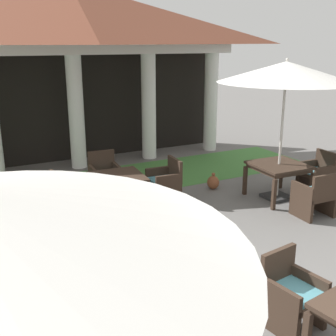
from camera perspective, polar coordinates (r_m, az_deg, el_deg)
name	(u,v)px	position (r m, az deg, el deg)	size (l,w,h in m)	color
background_pavilion	(70,29)	(10.88, -13.05, 17.81)	(9.23, 2.95, 4.46)	white
lawn_strip	(98,183)	(9.86, -9.35, -2.04)	(11.03, 2.22, 0.01)	#47843D
patio_table_near_foreground	(117,180)	(8.07, -6.83, -1.61)	(1.04, 1.04, 0.71)	#38281E
patio_chair_near_foreground_south	(134,208)	(7.26, -4.55, -5.44)	(0.67, 0.62, 0.86)	#38281E
patio_chair_near_foreground_north	(104,176)	(9.04, -8.57, -1.04)	(0.63, 0.58, 0.91)	#38281E
patio_chair_near_foreground_east	(165,183)	(8.44, -0.38, -2.01)	(0.60, 0.66, 0.91)	#38281E
patio_chair_near_foreground_west	(66,198)	(7.94, -13.60, -3.89)	(0.54, 0.62, 0.89)	#38281E
patio_chair_mid_left_north	(291,294)	(5.17, 16.24, -16.03)	(0.62, 0.63, 0.86)	#38281E
patio_table_far_back	(279,168)	(8.93, 14.69, -0.04)	(1.06, 1.06, 0.74)	#38281E
patio_umbrella_far_back	(286,73)	(8.59, 15.63, 12.24)	(2.65, 2.65, 2.83)	#2D2D2D
patio_chair_far_back_east	(317,173)	(9.69, 19.43, -0.70)	(0.60, 0.61, 0.87)	#38281E
patio_chair_far_back_south	(316,196)	(8.26, 19.24, -3.55)	(0.66, 0.60, 0.88)	#38281E
terracotta_urn	(213,182)	(9.39, 6.09, -1.92)	(0.27, 0.27, 0.37)	brown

